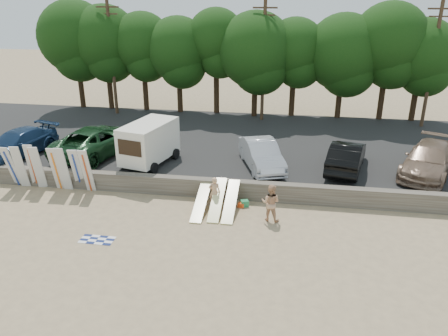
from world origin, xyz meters
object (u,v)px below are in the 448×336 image
Objects in this scene: car_2 at (261,154)px; car_3 at (346,156)px; car_1 at (98,140)px; car_4 at (429,160)px; car_0 at (17,144)px; cooler at (245,203)px; beachgoer_a at (214,192)px; box_trailer at (149,141)px; beachgoer_b at (271,203)px.

car_3 is at bearing -14.79° from car_2.
car_4 is (19.27, -0.15, -0.06)m from car_1.
cooler is (14.33, -3.25, -1.32)m from car_0.
car_1 is at bearing -37.18° from beachgoer_a.
beachgoer_a is (8.11, -4.57, -0.79)m from car_1.
box_trailer is 0.78× the size of car_0.
beachgoer_b is at bearing -122.52° from car_4.
car_1 is 16.85× the size of cooler.
car_2 is 9.15m from car_4.
beachgoer_a is at bearing -0.36° from car_0.
car_2 reaches higher than car_0.
car_3 is 6.62m from beachgoer_b.
cooler is at bearing -177.95° from beachgoer_a.
beachgoer_b is at bearing -99.97° from car_2.
cooler is (9.61, -4.31, -1.43)m from car_1.
beachgoer_b is (10.96, -5.55, -0.67)m from car_1.
car_2 is at bearing 16.54° from car_0.
car_2 is (10.13, -0.64, -0.10)m from car_1.
car_2 is 2.62× the size of beachgoer_b.
car_1 is 14.87m from car_3.
car_1 is 1.12× the size of car_4.
box_trailer is 11.25m from car_3.
box_trailer reaches higher than car_1.
box_trailer is 0.88× the size of car_2.
car_2 is at bearing 60.14° from cooler.
beachgoer_b is (15.68, -4.50, -0.57)m from car_0.
box_trailer reaches higher than beachgoer_b.
beachgoer_b is at bearing -64.25° from cooler.
box_trailer reaches higher than beachgoer_a.
beachgoer_a is at bearing 164.58° from car_1.
car_4 is (23.99, 0.91, 0.05)m from car_0.
beachgoer_a is (-11.15, -4.42, -0.73)m from car_4.
beachgoer_b is (7.30, -4.49, -1.16)m from box_trailer.
car_2 is 4.75m from car_3.
car_0 is 14.21× the size of cooler.
car_0 is 3.38× the size of beachgoer_a.
car_1 is at bearing 27.53° from car_0.
car_3 is (14.87, -0.24, -0.08)m from car_1.
beachgoer_b is (0.83, -4.91, -0.57)m from car_2.
beachgoer_b is (-3.91, -5.31, -0.59)m from car_3.
car_4 is at bearing -16.50° from car_2.
box_trailer is 15.64m from car_4.
car_1 reaches higher than car_0.
beachgoer_a is at bearing 168.12° from cooler.
car_2 reaches higher than beachgoer_a.
car_1 reaches higher than car_2.
car_4 is 10.61m from cooler.
car_3 reaches higher than cooler.
car_0 is 19.61m from car_3.
cooler is (-1.35, 1.24, -0.76)m from beachgoer_b.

